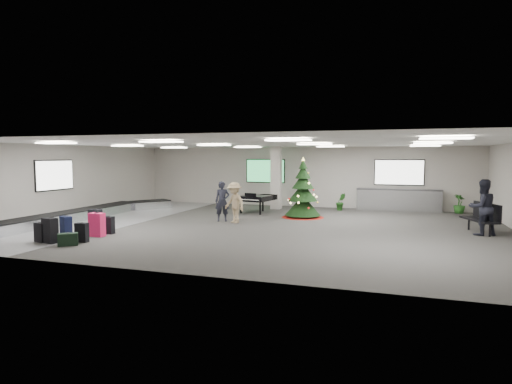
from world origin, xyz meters
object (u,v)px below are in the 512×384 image
(potted_plant_left, at_px, (341,202))
(traveler_b, at_px, (234,203))
(traveler_bench, at_px, (482,207))
(potted_plant_right, at_px, (459,204))
(grand_piano, at_px, (256,198))
(bench, at_px, (483,216))
(traveler_a, at_px, (222,201))
(pink_suitcase, at_px, (97,225))
(baggage_carousel, at_px, (92,213))
(service_counter, at_px, (398,200))
(christmas_tree, at_px, (303,197))

(potted_plant_left, bearing_deg, traveler_b, -123.68)
(traveler_bench, xyz_separation_m, potted_plant_right, (0.06, 5.97, -0.50))
(potted_plant_right, bearing_deg, grand_piano, -163.53)
(bench, height_order, traveler_a, traveler_a)
(pink_suitcase, xyz_separation_m, potted_plant_right, (12.42, 10.23, 0.06))
(potted_plant_right, bearing_deg, potted_plant_left, -173.72)
(baggage_carousel, height_order, potted_plant_left, potted_plant_left)
(traveler_bench, height_order, potted_plant_right, traveler_bench)
(potted_plant_left, bearing_deg, baggage_carousel, -149.39)
(baggage_carousel, distance_m, traveler_a, 5.95)
(service_counter, height_order, pink_suitcase, service_counter)
(grand_piano, height_order, traveler_a, traveler_a)
(potted_plant_right, bearing_deg, christmas_tree, -152.06)
(pink_suitcase, height_order, potted_plant_right, potted_plant_right)
(traveler_b, bearing_deg, bench, 31.52)
(traveler_b, bearing_deg, pink_suitcase, -99.87)
(traveler_a, distance_m, potted_plant_left, 6.69)
(grand_piano, relative_size, potted_plant_left, 2.23)
(service_counter, bearing_deg, bench, -63.83)
(baggage_carousel, distance_m, pink_suitcase, 4.83)
(grand_piano, bearing_deg, potted_plant_left, 41.03)
(bench, xyz_separation_m, traveler_b, (-9.13, -0.48, 0.22))
(baggage_carousel, height_order, grand_piano, grand_piano)
(christmas_tree, relative_size, potted_plant_left, 3.07)
(traveler_a, bearing_deg, potted_plant_right, 5.21)
(service_counter, height_order, potted_plant_right, service_counter)
(baggage_carousel, relative_size, pink_suitcase, 11.88)
(traveler_a, bearing_deg, traveler_bench, -26.66)
(service_counter, relative_size, traveler_bench, 2.11)
(bench, bearing_deg, service_counter, 96.43)
(service_counter, height_order, traveler_bench, traveler_bench)
(service_counter, distance_m, traveler_b, 8.84)
(bench, distance_m, potted_plant_left, 7.40)
(pink_suitcase, height_order, traveler_bench, traveler_bench)
(potted_plant_left, height_order, potted_plant_right, potted_plant_right)
(traveler_b, bearing_deg, potted_plant_left, 84.81)
(baggage_carousel, bearing_deg, grand_piano, 31.23)
(traveler_a, xyz_separation_m, traveler_bench, (9.66, -0.21, 0.13))
(pink_suitcase, xyz_separation_m, traveler_bench, (12.36, 4.27, 0.56))
(traveler_a, xyz_separation_m, potted_plant_left, (4.24, 5.15, -0.40))
(traveler_a, bearing_deg, baggage_carousel, 162.59)
(pink_suitcase, xyz_separation_m, bench, (12.47, 4.70, 0.21))
(grand_piano, height_order, potted_plant_left, grand_piano)
(grand_piano, relative_size, traveler_b, 1.18)
(pink_suitcase, distance_m, bench, 13.33)
(bench, distance_m, traveler_bench, 0.58)
(baggage_carousel, relative_size, traveler_a, 5.83)
(pink_suitcase, height_order, grand_piano, grand_piano)
(service_counter, relative_size, potted_plant_left, 4.64)
(pink_suitcase, xyz_separation_m, christmas_tree, (5.65, 6.64, 0.52))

